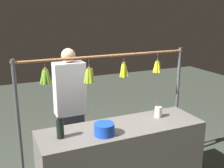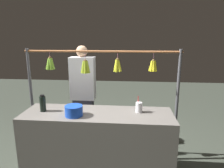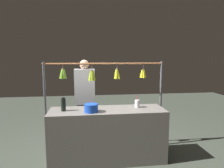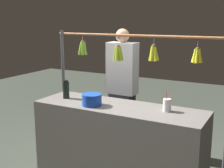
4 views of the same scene
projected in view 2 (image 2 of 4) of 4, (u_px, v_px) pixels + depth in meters
The scene contains 6 objects.
market_counter at pixel (98, 144), 2.73m from camera, with size 1.95×0.61×0.90m, color #66605B.
display_rack at pixel (99, 81), 2.98m from camera, with size 2.26×0.14×1.70m.
water_bottle at pixel (43, 103), 2.67m from camera, with size 0.08×0.08×0.23m.
blue_bucket at pixel (74, 111), 2.52m from camera, with size 0.22×0.22×0.13m, color blue.
drink_cup at pixel (139, 107), 2.64m from camera, with size 0.09×0.09×0.22m.
vendor_person at pixel (83, 97), 3.49m from camera, with size 0.41×0.22×1.72m.
Camera 2 is at (-0.41, 2.45, 1.87)m, focal length 32.54 mm.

